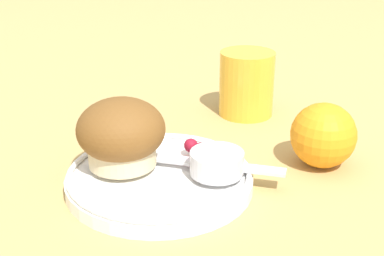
{
  "coord_description": "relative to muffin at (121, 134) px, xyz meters",
  "views": [
    {
      "loc": [
        0.37,
        -0.33,
        0.28
      ],
      "look_at": [
        -0.01,
        0.03,
        0.06
      ],
      "focal_mm": 50.0,
      "sensor_mm": 36.0,
      "label": 1
    }
  ],
  "objects": [
    {
      "name": "juice_glass",
      "position": [
        -0.04,
        0.24,
        -0.01
      ],
      "size": [
        0.08,
        0.08,
        0.09
      ],
      "color": "gold",
      "rests_on": "ground_plane"
    },
    {
      "name": "ground_plane",
      "position": [
        0.05,
        0.03,
        -0.05
      ],
      "size": [
        3.0,
        3.0,
        0.0
      ],
      "primitive_type": "plane",
      "color": "tan"
    },
    {
      "name": "muffin",
      "position": [
        0.0,
        0.0,
        0.0
      ],
      "size": [
        0.09,
        0.09,
        0.07
      ],
      "color": "beige",
      "rests_on": "plate"
    },
    {
      "name": "orange_fruit",
      "position": [
        0.12,
        0.18,
        -0.02
      ],
      "size": [
        0.07,
        0.07,
        0.07
      ],
      "color": "orange",
      "rests_on": "ground_plane"
    },
    {
      "name": "plate",
      "position": [
        0.04,
        0.02,
        -0.04
      ],
      "size": [
        0.2,
        0.2,
        0.02
      ],
      "color": "white",
      "rests_on": "ground_plane"
    },
    {
      "name": "butter_knife",
      "position": [
        0.06,
        0.06,
        -0.03
      ],
      "size": [
        0.17,
        0.12,
        0.0
      ],
      "rotation": [
        0.0,
        0.0,
        0.56
      ],
      "color": "silver",
      "rests_on": "plate"
    },
    {
      "name": "berry_pair",
      "position": [
        0.04,
        0.07,
        -0.03
      ],
      "size": [
        0.03,
        0.02,
        0.02
      ],
      "color": "maroon",
      "rests_on": "plate"
    },
    {
      "name": "cream_ramekin",
      "position": [
        0.08,
        0.06,
        -0.02
      ],
      "size": [
        0.06,
        0.06,
        0.02
      ],
      "color": "silver",
      "rests_on": "plate"
    }
  ]
}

